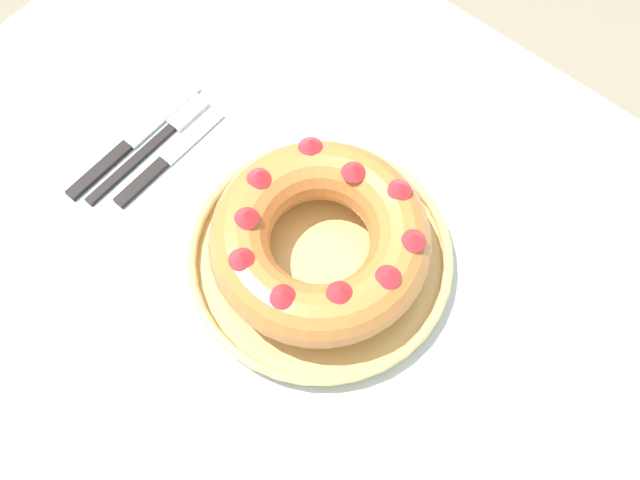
% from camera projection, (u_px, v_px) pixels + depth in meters
% --- Properties ---
extents(ground_plane, '(8.00, 8.00, 0.00)m').
position_uv_depth(ground_plane, '(315.00, 417.00, 1.57)').
color(ground_plane, gray).
extents(dining_table, '(1.19, 0.92, 0.75)m').
position_uv_depth(dining_table, '(312.00, 315.00, 0.98)').
color(dining_table, silver).
rests_on(dining_table, ground_plane).
extents(serving_dish, '(0.32, 0.32, 0.03)m').
position_uv_depth(serving_dish, '(320.00, 258.00, 0.89)').
color(serving_dish, tan).
rests_on(serving_dish, dining_table).
extents(bundt_cake, '(0.25, 0.25, 0.08)m').
position_uv_depth(bundt_cake, '(320.00, 240.00, 0.84)').
color(bundt_cake, '#C67538').
rests_on(bundt_cake, serving_dish).
extents(fork, '(0.02, 0.21, 0.01)m').
position_uv_depth(fork, '(157.00, 141.00, 0.97)').
color(fork, black).
rests_on(fork, dining_table).
extents(serving_knife, '(0.02, 0.22, 0.01)m').
position_uv_depth(serving_knife, '(126.00, 147.00, 0.97)').
color(serving_knife, black).
rests_on(serving_knife, dining_table).
extents(cake_knife, '(0.02, 0.18, 0.01)m').
position_uv_depth(cake_knife, '(163.00, 163.00, 0.96)').
color(cake_knife, black).
rests_on(cake_knife, dining_table).
extents(napkin, '(0.17, 0.13, 0.00)m').
position_uv_depth(napkin, '(523.00, 426.00, 0.82)').
color(napkin, '#B2D1B7').
rests_on(napkin, dining_table).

